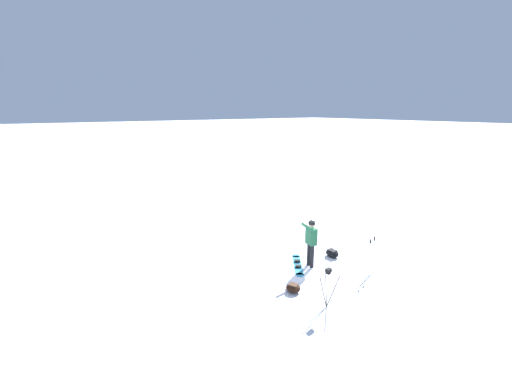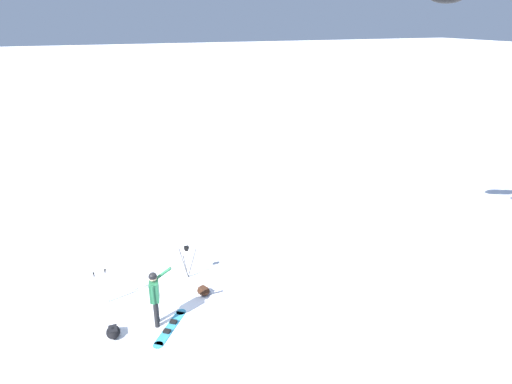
{
  "view_description": "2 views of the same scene",
  "coord_description": "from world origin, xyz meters",
  "views": [
    {
      "loc": [
        -8.13,
        7.53,
        5.65
      ],
      "look_at": [
        -0.19,
        1.93,
        3.2
      ],
      "focal_mm": 23.31,
      "sensor_mm": 36.0,
      "label": 1
    },
    {
      "loc": [
        10.94,
        -1.73,
        8.57
      ],
      "look_at": [
        -0.02,
        2.57,
        3.85
      ],
      "focal_mm": 30.71,
      "sensor_mm": 36.0,
      "label": 2
    }
  ],
  "objects": [
    {
      "name": "camera_tripod",
      "position": [
        -2.28,
        0.88,
        0.89
      ],
      "size": [
        0.56,
        0.58,
        1.24
      ],
      "color": "#262628",
      "rests_on": "ground_plane"
    },
    {
      "name": "ground_plane",
      "position": [
        0.0,
        0.0,
        0.0
      ],
      "size": [
        300.0,
        300.0,
        0.0
      ],
      "primitive_type": "plane",
      "color": "white"
    },
    {
      "name": "gear_bag_large",
      "position": [
        -1.08,
        1.11,
        0.14
      ],
      "size": [
        0.59,
        0.54,
        0.26
      ],
      "color": "black",
      "rests_on": "ground_plane"
    },
    {
      "name": "gear_bag_small",
      "position": [
        -0.03,
        -1.84,
        0.16
      ],
      "size": [
        0.55,
        0.4,
        0.29
      ],
      "color": "black",
      "rests_on": "ground_plane"
    },
    {
      "name": "snowboarder",
      "position": [
        -0.1,
        -0.56,
        1.11
      ],
      "size": [
        0.46,
        0.74,
        1.82
      ],
      "color": "black",
      "rests_on": "ground_plane"
    },
    {
      "name": "snowboard",
      "position": [
        0.21,
        -0.25,
        0.02
      ],
      "size": [
        1.52,
        1.22,
        0.1
      ],
      "color": "teal",
      "rests_on": "ground_plane"
    },
    {
      "name": "ski_poles",
      "position": [
        -1.65,
        -2.0,
        0.84
      ],
      "size": [
        0.32,
        0.39,
        1.28
      ],
      "color": "gray",
      "rests_on": "ground_plane"
    }
  ]
}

